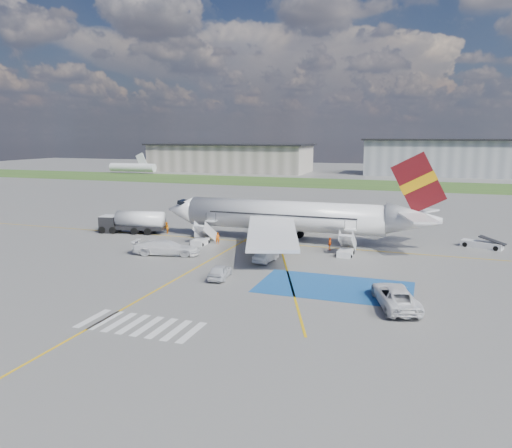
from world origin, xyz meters
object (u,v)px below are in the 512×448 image
at_px(van_white_a, 395,292).
at_px(van_white_b, 166,245).
at_px(airliner, 295,216).
at_px(fuel_tanker, 133,224).
at_px(gpu_cart, 201,233).
at_px(car_silver_a, 220,271).
at_px(car_silver_b, 266,256).
at_px(belt_loader, 482,245).

height_order(van_white_a, van_white_b, van_white_b).
relative_size(airliner, fuel_tanker, 3.84).
distance_m(gpu_cart, car_silver_a, 19.87).
xyz_separation_m(car_silver_a, car_silver_b, (2.25, 7.52, -0.05)).
bearing_deg(van_white_b, van_white_a, -121.69).
relative_size(belt_loader, car_silver_b, 1.32).
bearing_deg(gpu_cart, fuel_tanker, 166.98).
xyz_separation_m(belt_loader, van_white_a, (-8.75, -25.56, 0.74)).
distance_m(gpu_cart, belt_loader, 36.02).
xyz_separation_m(van_white_a, van_white_b, (-26.47, 9.44, 0.03)).
relative_size(airliner, gpu_cart, 18.77).
distance_m(belt_loader, car_silver_a, 34.30).
relative_size(belt_loader, van_white_a, 0.89).
bearing_deg(car_silver_a, fuel_tanker, -47.00).
bearing_deg(airliner, van_white_b, -136.08).
distance_m(belt_loader, van_white_a, 27.03).
height_order(belt_loader, van_white_b, van_white_b).
relative_size(fuel_tanker, car_silver_a, 2.28).
bearing_deg(car_silver_b, fuel_tanker, -14.84).
bearing_deg(belt_loader, fuel_tanker, -153.36).
height_order(car_silver_b, van_white_a, van_white_a).
distance_m(airliner, car_silver_b, 11.64).
distance_m(gpu_cart, car_silver_b, 15.64).
bearing_deg(belt_loader, car_silver_b, -127.02).
distance_m(car_silver_b, van_white_a, 17.59).
bearing_deg(belt_loader, van_white_b, -136.22).
bearing_deg(van_white_b, gpu_cart, -10.34).
relative_size(car_silver_a, van_white_b, 0.72).
xyz_separation_m(gpu_cart, car_silver_a, (10.11, -17.10, 0.06)).
distance_m(belt_loader, van_white_b, 38.75).
xyz_separation_m(gpu_cart, car_silver_b, (12.36, -9.58, 0.00)).
height_order(airliner, car_silver_b, airliner).
height_order(gpu_cart, car_silver_a, gpu_cart).
bearing_deg(gpu_cart, car_silver_b, -51.48).
xyz_separation_m(belt_loader, car_silver_a, (-25.42, -23.02, 0.33)).
xyz_separation_m(airliner, car_silver_a, (-2.58, -18.83, -2.68)).
bearing_deg(fuel_tanker, van_white_b, -51.65).
xyz_separation_m(fuel_tanker, belt_loader, (46.22, 6.05, -0.95)).
height_order(car_silver_b, van_white_b, van_white_b).
relative_size(gpu_cart, belt_loader, 0.37).
height_order(car_silver_a, car_silver_b, car_silver_a).
xyz_separation_m(airliner, car_silver_b, (-0.33, -11.31, -2.73)).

